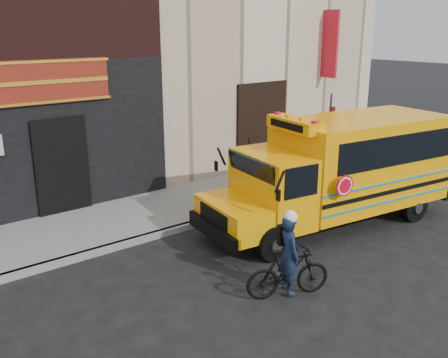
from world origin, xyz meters
name	(u,v)px	position (x,y,z in m)	size (l,w,h in m)	color
ground	(289,252)	(0.00, 0.00, 0.00)	(120.00, 120.00, 0.00)	black
curb	(221,217)	(0.00, 2.60, 0.07)	(40.00, 0.20, 0.15)	gray
sidewalk	(190,202)	(0.00, 4.10, 0.07)	(40.00, 3.00, 0.15)	#62605B
school_bus	(342,167)	(2.35, 0.55, 1.51)	(7.11, 2.99, 2.92)	black
sign_pole	(329,138)	(4.15, 2.52, 1.69)	(0.08, 0.27, 3.06)	#3C433F
bicycle	(288,272)	(-1.41, -1.36, 0.50)	(0.47, 1.67, 1.00)	black
cyclist	(289,257)	(-1.34, -1.29, 0.78)	(0.57, 0.37, 1.56)	#101B31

